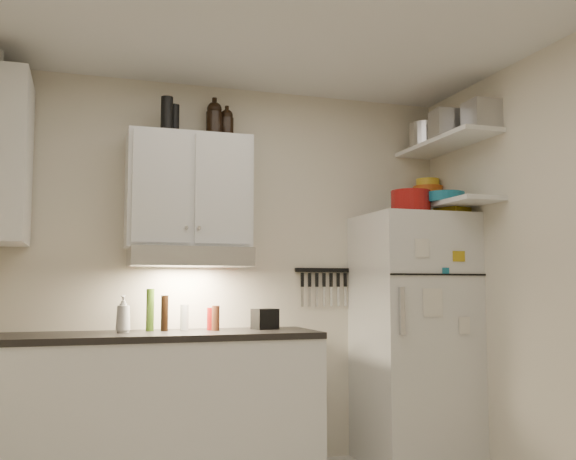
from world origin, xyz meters
name	(u,v)px	position (x,y,z in m)	size (l,w,h in m)	color
back_wall	(227,272)	(0.00, 1.51, 1.30)	(3.20, 0.02, 2.60)	beige
right_wall	(576,269)	(1.61, 0.00, 1.30)	(0.02, 3.00, 2.60)	beige
base_cabinet	(148,412)	(-0.55, 1.20, 0.44)	(2.10, 0.60, 0.88)	white
countertop	(149,336)	(-0.55, 1.20, 0.90)	(2.10, 0.62, 0.04)	black
upper_cabinet	(189,192)	(-0.30, 1.33, 1.83)	(0.80, 0.33, 0.75)	white
range_hood	(189,257)	(-0.30, 1.27, 1.39)	(0.76, 0.46, 0.12)	silver
fridge	(414,337)	(1.25, 1.16, 0.85)	(0.70, 0.68, 1.70)	silver
shelf_hi	(446,144)	(1.45, 1.02, 2.20)	(0.30, 0.95, 0.03)	white
shelf_lo	(447,206)	(1.45, 1.02, 1.76)	(0.30, 0.95, 0.03)	white
knife_strip	(323,270)	(0.70, 1.49, 1.32)	(0.42, 0.02, 0.03)	black
dutch_oven	(411,202)	(1.18, 1.04, 1.78)	(0.27, 0.27, 0.16)	maroon
book_stack	(449,209)	(1.48, 1.05, 1.74)	(0.21, 0.27, 0.09)	#B49416
spice_jar	(428,206)	(1.31, 1.04, 1.76)	(0.07, 0.07, 0.11)	silver
stock_pot	(426,136)	(1.43, 1.25, 2.30)	(0.25, 0.25, 0.18)	silver
tin_a	(446,124)	(1.38, 0.90, 2.31)	(0.18, 0.16, 0.18)	#AAAAAD
tin_b	(482,116)	(1.51, 0.67, 2.31)	(0.19, 0.19, 0.19)	#AAAAAD
bowl_teal	(427,202)	(1.48, 1.34, 1.83)	(0.28, 0.28, 0.11)	#176882
bowl_orange	(428,191)	(1.51, 1.38, 1.92)	(0.22, 0.22, 0.07)	#CC5313
bowl_yellow	(428,183)	(1.51, 1.38, 1.98)	(0.17, 0.17, 0.06)	gold
plates	(445,197)	(1.39, 0.95, 1.81)	(0.26, 0.26, 0.07)	#176882
growler_a	(214,120)	(-0.12, 1.39, 2.33)	(0.11, 0.11, 0.27)	black
growler_b	(227,125)	(-0.03, 1.40, 2.31)	(0.09, 0.09, 0.22)	black
thermos_a	(174,119)	(-0.40, 1.32, 2.30)	(0.07, 0.07, 0.20)	black
thermos_b	(167,114)	(-0.46, 1.26, 2.31)	(0.08, 0.08, 0.23)	black
soap_bottle	(123,312)	(-0.71, 1.23, 1.05)	(0.10, 0.10, 0.26)	white
pepper_mill	(216,318)	(-0.13, 1.25, 1.00)	(0.05, 0.05, 0.16)	#582D1A
oil_bottle	(150,310)	(-0.53, 1.33, 1.05)	(0.05, 0.05, 0.27)	#3A5B16
vinegar_bottle	(165,313)	(-0.45, 1.30, 1.03)	(0.05, 0.05, 0.23)	black
clear_bottle	(184,317)	(-0.32, 1.34, 1.00)	(0.06, 0.06, 0.17)	silver
red_jar	(212,319)	(-0.14, 1.31, 0.99)	(0.07, 0.07, 0.15)	maroon
caddy	(265,319)	(0.21, 1.28, 0.99)	(0.16, 0.11, 0.13)	black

